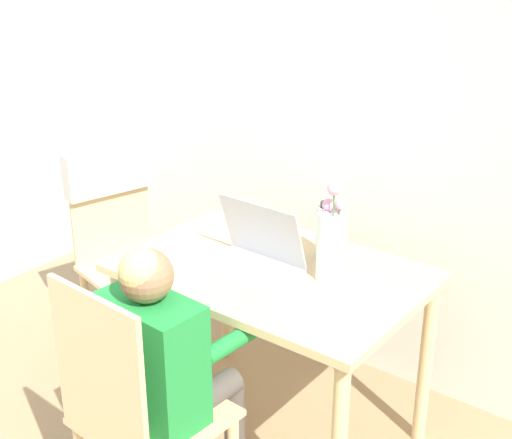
{
  "coord_description": "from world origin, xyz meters",
  "views": [
    {
      "loc": [
        1.04,
        -0.25,
        1.82
      ],
      "look_at": [
        -0.33,
        1.55,
        0.89
      ],
      "focal_mm": 50.0,
      "sensor_mm": 36.0,
      "label": 1
    }
  ],
  "objects": [
    {
      "name": "wall_back",
      "position": [
        0.0,
        2.23,
        1.25
      ],
      "size": [
        6.4,
        0.05,
        2.5
      ],
      "color": "silver",
      "rests_on": "ground_plane"
    },
    {
      "name": "dining_table",
      "position": [
        -0.28,
        1.58,
        0.61
      ],
      "size": [
        1.05,
        0.72,
        0.71
      ],
      "color": "#D6B784",
      "rests_on": "ground_plane"
    },
    {
      "name": "chair_occupied",
      "position": [
        -0.3,
        0.92,
        0.46
      ],
      "size": [
        0.42,
        0.42,
        0.92
      ],
      "rotation": [
        0.0,
        0.0,
        3.08
      ],
      "color": "#D6B784",
      "rests_on": "ground_plane"
    },
    {
      "name": "chair_spare",
      "position": [
        -1.2,
        1.69,
        0.62
      ],
      "size": [
        0.51,
        0.49,
        0.93
      ],
      "rotation": [
        0.0,
        0.0,
        1.32
      ],
      "color": "#D6B784",
      "rests_on": "ground_plane"
    },
    {
      "name": "person_seated",
      "position": [
        -0.3,
        1.05,
        0.61
      ],
      "size": [
        0.35,
        0.44,
        0.99
      ],
      "rotation": [
        0.0,
        0.0,
        3.08
      ],
      "color": "#1E8438",
      "rests_on": "ground_plane"
    },
    {
      "name": "laptop",
      "position": [
        -0.33,
        1.54,
        0.76
      ],
      "size": [
        0.34,
        0.25,
        0.24
      ],
      "rotation": [
        0.0,
        0.0,
        -0.03
      ],
      "color": "#B2B2B7",
      "rests_on": "dining_table"
    },
    {
      "name": "flower_vase",
      "position": [
        -0.07,
        1.63,
        0.84
      ],
      "size": [
        0.1,
        0.1,
        0.36
      ],
      "color": "silver",
      "rests_on": "dining_table"
    },
    {
      "name": "water_bottle",
      "position": [
        -0.18,
        1.77,
        0.81
      ],
      "size": [
        0.06,
        0.06,
        0.21
      ],
      "color": "silver",
      "rests_on": "dining_table"
    }
  ]
}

